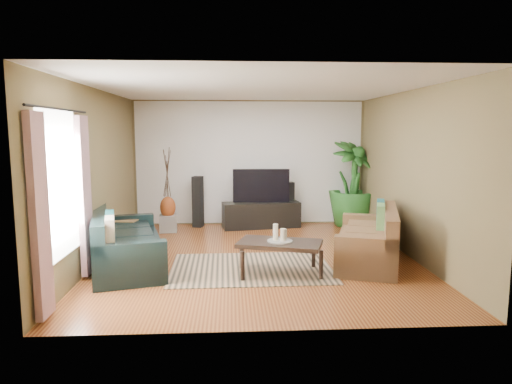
{
  "coord_description": "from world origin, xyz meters",
  "views": [
    {
      "loc": [
        -0.42,
        -7.2,
        2.04
      ],
      "look_at": [
        0.0,
        0.2,
        1.05
      ],
      "focal_mm": 32.0,
      "sensor_mm": 36.0,
      "label": 1
    }
  ],
  "objects": [
    {
      "name": "backwall_panel",
      "position": [
        0.0,
        2.74,
        1.35
      ],
      "size": [
        4.9,
        0.0,
        4.9
      ],
      "primitive_type": "plane",
      "rotation": [
        1.57,
        0.0,
        0.0
      ],
      "color": "white",
      "rests_on": "ground"
    },
    {
      "name": "wall_right",
      "position": [
        2.5,
        0.0,
        1.35
      ],
      "size": [
        0.0,
        5.5,
        5.5
      ],
      "primitive_type": "plane",
      "rotation": [
        1.57,
        0.0,
        -1.57
      ],
      "color": "brown",
      "rests_on": "ground"
    },
    {
      "name": "tv_stand",
      "position": [
        0.23,
        2.33,
        0.27
      ],
      "size": [
        1.69,
        0.73,
        0.54
      ],
      "primitive_type": "cube",
      "rotation": [
        0.0,
        0.0,
        0.15
      ],
      "color": "black",
      "rests_on": "floor"
    },
    {
      "name": "plant_pot",
      "position": [
        2.22,
        2.43,
        0.13
      ],
      "size": [
        0.34,
        0.34,
        0.27
      ],
      "primitive_type": "cylinder",
      "color": "black",
      "rests_on": "floor"
    },
    {
      "name": "wall_left",
      "position": [
        -2.5,
        0.0,
        1.35
      ],
      "size": [
        0.0,
        5.5,
        5.5
      ],
      "primitive_type": "plane",
      "rotation": [
        1.57,
        0.0,
        1.57
      ],
      "color": "brown",
      "rests_on": "ground"
    },
    {
      "name": "sofa_left",
      "position": [
        -1.99,
        -0.32,
        0.42
      ],
      "size": [
        1.48,
        2.4,
        0.85
      ],
      "primitive_type": "cube",
      "rotation": [
        0.0,
        0.0,
        1.82
      ],
      "color": "black",
      "rests_on": "floor"
    },
    {
      "name": "wall_back",
      "position": [
        0.0,
        2.75,
        1.35
      ],
      "size": [
        5.0,
        0.0,
        5.0
      ],
      "primitive_type": "plane",
      "rotation": [
        1.57,
        0.0,
        0.0
      ],
      "color": "brown",
      "rests_on": "ground"
    },
    {
      "name": "window_pane",
      "position": [
        -2.48,
        -1.6,
        1.4
      ],
      "size": [
        0.0,
        1.8,
        1.8
      ],
      "primitive_type": "plane",
      "rotation": [
        1.57,
        0.0,
        1.57
      ],
      "color": "white",
      "rests_on": "ground"
    },
    {
      "name": "area_rug",
      "position": [
        -0.12,
        -0.59,
        0.01
      ],
      "size": [
        2.41,
        1.72,
        0.01
      ],
      "primitive_type": "cube",
      "rotation": [
        0.0,
        0.0,
        0.02
      ],
      "color": "#A2825F",
      "rests_on": "floor"
    },
    {
      "name": "curtain_far",
      "position": [
        -2.43,
        -0.85,
        1.15
      ],
      "size": [
        0.08,
        0.35,
        2.2
      ],
      "primitive_type": "cube",
      "color": "gray",
      "rests_on": "ground"
    },
    {
      "name": "sofa_right",
      "position": [
        1.71,
        -0.35,
        0.42
      ],
      "size": [
        1.41,
        2.09,
        0.85
      ],
      "primitive_type": "cube",
      "rotation": [
        0.0,
        0.0,
        -1.88
      ],
      "color": "brown",
      "rests_on": "floor"
    },
    {
      "name": "wall_front",
      "position": [
        0.0,
        -2.75,
        1.35
      ],
      "size": [
        5.0,
        0.0,
        5.0
      ],
      "primitive_type": "plane",
      "rotation": [
        -1.57,
        0.0,
        0.0
      ],
      "color": "brown",
      "rests_on": "ground"
    },
    {
      "name": "pedestal",
      "position": [
        -1.69,
        2.03,
        0.17
      ],
      "size": [
        0.38,
        0.38,
        0.35
      ],
      "primitive_type": "cube",
      "rotation": [
        0.0,
        0.0,
        0.1
      ],
      "color": "gray",
      "rests_on": "floor"
    },
    {
      "name": "candle_short",
      "position": [
        0.35,
        -0.81,
        0.57
      ],
      "size": [
        0.07,
        0.07,
        0.15
      ],
      "primitive_type": "cylinder",
      "color": "beige",
      "rests_on": "candle_tray"
    },
    {
      "name": "coffee_table",
      "position": [
        0.28,
        -0.87,
        0.24
      ],
      "size": [
        1.3,
        0.95,
        0.48
      ],
      "primitive_type": "cube",
      "rotation": [
        0.0,
        0.0,
        -0.3
      ],
      "color": "black",
      "rests_on": "floor"
    },
    {
      "name": "television",
      "position": [
        0.23,
        2.35,
        0.9
      ],
      "size": [
        1.2,
        0.07,
        0.71
      ],
      "primitive_type": "cube",
      "color": "black",
      "rests_on": "tv_stand"
    },
    {
      "name": "vase",
      "position": [
        -1.69,
        2.03,
        0.5
      ],
      "size": [
        0.32,
        0.32,
        0.44
      ],
      "primitive_type": "ellipsoid",
      "color": "brown",
      "rests_on": "pedestal"
    },
    {
      "name": "potted_plant",
      "position": [
        2.22,
        2.43,
        0.92
      ],
      "size": [
        1.41,
        1.41,
        1.85
      ],
      "primitive_type": "imported",
      "rotation": [
        0.0,
        0.0,
        0.51
      ],
      "color": "#1F551C",
      "rests_on": "floor"
    },
    {
      "name": "speaker_right",
      "position": [
        0.85,
        2.5,
        0.48
      ],
      "size": [
        0.22,
        0.23,
        0.95
      ],
      "primitive_type": "cube",
      "rotation": [
        0.0,
        0.0,
        0.27
      ],
      "color": "black",
      "rests_on": "floor"
    },
    {
      "name": "floor",
      "position": [
        0.0,
        0.0,
        0.0
      ],
      "size": [
        5.5,
        5.5,
        0.0
      ],
      "primitive_type": "plane",
      "color": "brown",
      "rests_on": "ground"
    },
    {
      "name": "side_table",
      "position": [
        -2.25,
        0.7,
        0.27
      ],
      "size": [
        0.59,
        0.59,
        0.53
      ],
      "primitive_type": "cube",
      "rotation": [
        0.0,
        0.0,
        -0.19
      ],
      "color": "brown",
      "rests_on": "floor"
    },
    {
      "name": "curtain_rod",
      "position": [
        -2.43,
        -1.6,
        2.3
      ],
      "size": [
        0.03,
        1.9,
        0.03
      ],
      "primitive_type": "cylinder",
      "rotation": [
        1.57,
        0.0,
        0.0
      ],
      "color": "black",
      "rests_on": "ground"
    },
    {
      "name": "curtain_near",
      "position": [
        -2.43,
        -2.35,
        1.15
      ],
      "size": [
        0.08,
        0.35,
        2.2
      ],
      "primitive_type": "cube",
      "color": "gray",
      "rests_on": "ground"
    },
    {
      "name": "speaker_left",
      "position": [
        -1.12,
        2.48,
        0.54
      ],
      "size": [
        0.25,
        0.26,
        1.09
      ],
      "primitive_type": "cube",
      "rotation": [
        0.0,
        0.0,
        -0.28
      ],
      "color": "black",
      "rests_on": "floor"
    },
    {
      "name": "ceiling",
      "position": [
        0.0,
        0.0,
        2.7
      ],
      "size": [
        5.5,
        5.5,
        0.0
      ],
      "primitive_type": "plane",
      "rotation": [
        3.14,
        0.0,
        0.0
      ],
      "color": "white",
      "rests_on": "ground"
    },
    {
      "name": "candle_mid",
      "position": [
        0.32,
        -0.91,
        0.58
      ],
      "size": [
        0.07,
        0.07,
        0.18
      ],
      "primitive_type": "cylinder",
      "color": "beige",
      "rests_on": "candle_tray"
    },
    {
      "name": "candle_tray",
      "position": [
        0.28,
        -0.87,
        0.49
      ],
      "size": [
        0.36,
        0.36,
        0.02
      ],
      "primitive_type": "cylinder",
      "color": "gray",
      "rests_on": "coffee_table"
    },
    {
      "name": "candle_tall",
      "position": [
        0.22,
        -0.84,
        0.61
      ],
      "size": [
        0.07,
        0.07,
        0.23
      ],
      "primitive_type": "cylinder",
      "color": "#EEE4C9",
      "rests_on": "candle_tray"
    }
  ]
}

